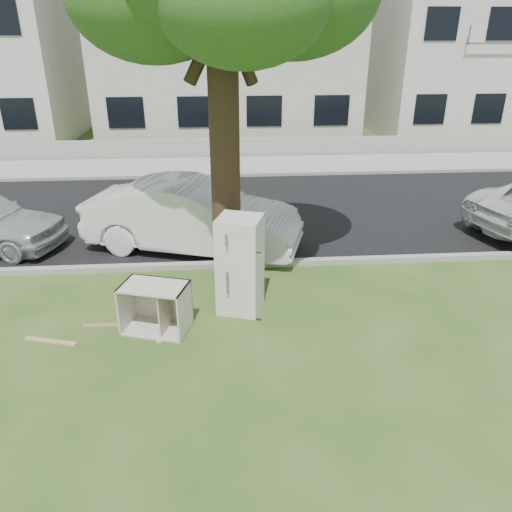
{
  "coord_description": "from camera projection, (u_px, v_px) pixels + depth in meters",
  "views": [
    {
      "loc": [
        -0.51,
        -7.13,
        4.62
      ],
      "look_at": [
        0.07,
        0.6,
        1.08
      ],
      "focal_mm": 35.0,
      "sensor_mm": 36.0,
      "label": 1
    }
  ],
  "objects": [
    {
      "name": "townhouse_center",
      "position": [
        227.0,
        50.0,
        22.75
      ],
      "size": [
        11.22,
        8.16,
        7.44
      ],
      "color": "beige",
      "rests_on": "ground"
    },
    {
      "name": "road",
      "position": [
        239.0,
        211.0,
        13.86
      ],
      "size": [
        120.0,
        7.0,
        0.01
      ],
      "primitive_type": "cube",
      "color": "black",
      "rests_on": "ground"
    },
    {
      "name": "plank_c",
      "position": [
        160.0,
        329.0,
        8.41
      ],
      "size": [
        0.16,
        0.85,
        0.02
      ],
      "primitive_type": "cube",
      "rotation": [
        0.0,
        0.0,
        1.65
      ],
      "color": "tan",
      "rests_on": "ground"
    },
    {
      "name": "kerb_far",
      "position": [
        234.0,
        177.0,
        17.08
      ],
      "size": [
        120.0,
        0.18,
        0.12
      ],
      "primitive_type": "cube",
      "color": "gray",
      "rests_on": "ground"
    },
    {
      "name": "plank_a",
      "position": [
        119.0,
        325.0,
        8.53
      ],
      "size": [
        1.19,
        0.11,
        0.02
      ],
      "primitive_type": "cube",
      "rotation": [
        0.0,
        0.0,
        -0.01
      ],
      "color": "olive",
      "rests_on": "ground"
    },
    {
      "name": "ground",
      "position": [
        254.0,
        329.0,
        8.42
      ],
      "size": [
        120.0,
        120.0,
        0.0
      ],
      "primitive_type": "plane",
      "color": "#284C1B"
    },
    {
      "name": "low_wall",
      "position": [
        231.0,
        147.0,
        19.71
      ],
      "size": [
        120.0,
        0.15,
        0.7
      ],
      "primitive_type": "cube",
      "color": "gray",
      "rests_on": "ground"
    },
    {
      "name": "plank_b",
      "position": [
        51.0,
        341.0,
        8.08
      ],
      "size": [
        0.9,
        0.34,
        0.02
      ],
      "primitive_type": "cube",
      "rotation": [
        0.0,
        0.0,
        -0.28
      ],
      "color": "tan",
      "rests_on": "ground"
    },
    {
      "name": "car_center",
      "position": [
        193.0,
        216.0,
        11.18
      ],
      "size": [
        5.09,
        3.03,
        1.58
      ],
      "primitive_type": "imported",
      "rotation": [
        0.0,
        0.0,
        1.27
      ],
      "color": "silver",
      "rests_on": "ground"
    },
    {
      "name": "kerb_near",
      "position": [
        246.0,
        266.0,
        10.64
      ],
      "size": [
        120.0,
        0.18,
        0.12
      ],
      "primitive_type": "cube",
      "color": "gray",
      "rests_on": "ground"
    },
    {
      "name": "cabinet",
      "position": [
        156.0,
        308.0,
        8.26
      ],
      "size": [
        1.21,
        0.94,
        0.83
      ],
      "primitive_type": "cube",
      "rotation": [
        0.0,
        0.0,
        -0.29
      ],
      "color": "beige",
      "rests_on": "ground"
    },
    {
      "name": "sidewalk",
      "position": [
        233.0,
        166.0,
        18.4
      ],
      "size": [
        120.0,
        2.8,
        0.01
      ],
      "primitive_type": "cube",
      "color": "gray",
      "rests_on": "ground"
    },
    {
      "name": "fridge",
      "position": [
        240.0,
        265.0,
        8.69
      ],
      "size": [
        0.89,
        0.86,
        1.75
      ],
      "primitive_type": "cube",
      "rotation": [
        0.0,
        0.0,
        -0.31
      ],
      "color": "#B9B2A7",
      "rests_on": "ground"
    },
    {
      "name": "townhouse_right",
      "position": [
        479.0,
        56.0,
        23.69
      ],
      "size": [
        10.2,
        8.16,
        6.84
      ],
      "color": "silver",
      "rests_on": "ground"
    }
  ]
}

